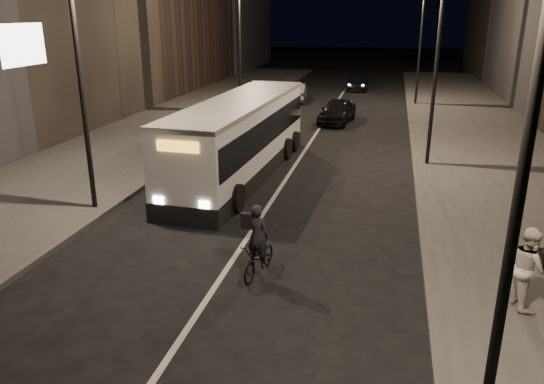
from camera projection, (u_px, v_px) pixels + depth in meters
The scene contains 14 objects.
ground at pixel (216, 285), 13.06m from camera, with size 180.00×180.00×0.00m, color black.
sidewalk_right at pixel (490, 157), 24.19m from camera, with size 7.00×70.00×0.16m, color #353432.
sidewalk_left at pixel (146, 138), 27.71m from camera, with size 7.00×70.00×0.16m, color #353432.
streetlight_right_near at pixel (511, 101), 6.52m from camera, with size 1.20×0.44×8.12m.
streetlight_right_mid at pixel (432, 38), 21.29m from camera, with size 1.20×0.44×8.12m.
streetlight_right_far at pixel (418, 27), 36.05m from camera, with size 1.20×0.44×8.12m.
streetlight_left_near at pixel (84, 47), 16.11m from camera, with size 1.20×0.44×8.12m.
streetlight_left_far at pixel (243, 29), 32.72m from camera, with size 1.20×0.44×8.12m.
city_bus at pixel (240, 135), 21.30m from camera, with size 3.15×11.64×3.11m.
cyclist_on_bicycle at pixel (259, 252), 13.35m from camera, with size 0.89×1.80×1.98m.
pedestrian_woman at pixel (528, 268), 11.57m from camera, with size 0.91×0.71×1.88m, color silver.
car_near at pixel (337, 111), 31.70m from camera, with size 1.69×4.20×1.43m, color black.
car_mid at pixel (296, 92), 39.27m from camera, with size 1.45×4.15×1.37m, color #353538.
car_far at pixel (358, 82), 45.11m from camera, with size 1.76×4.32×1.25m, color black.
Camera 1 is at (3.89, -11.02, 6.42)m, focal length 35.00 mm.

